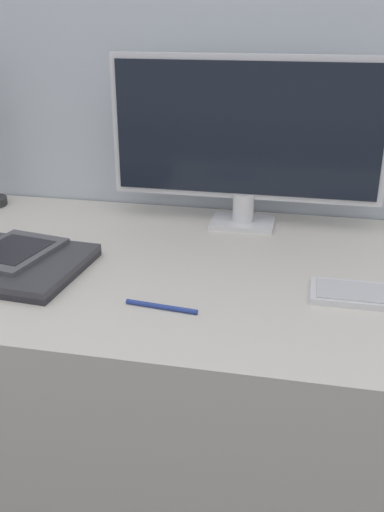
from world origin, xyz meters
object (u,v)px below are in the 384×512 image
monitor (246,136)px  ereader (14,251)px  pen (161,307)px  laptop (8,264)px

monitor → ereader: 0.59m
monitor → pen: monitor is taller
laptop → pen: (0.35, -0.10, -0.01)m
ereader → monitor: bearing=37.4°
monitor → ereader: size_ratio=3.00×
monitor → pen: 0.52m
monitor → laptop: size_ratio=2.00×
monitor → ereader: (-0.44, -0.34, -0.19)m
monitor → ereader: bearing=-142.6°
pen → laptop: bearing=164.2°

